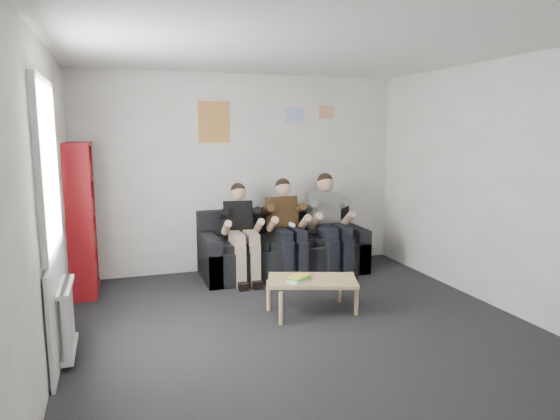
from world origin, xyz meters
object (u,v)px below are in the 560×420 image
sofa (282,250)px  person_left (242,233)px  bookshelf (83,219)px  coffee_table (312,283)px  person_middle (287,228)px  person_right (330,224)px

sofa → person_left: 0.73m
bookshelf → coffee_table: bookshelf is taller
sofa → coffee_table: size_ratio=2.36×
coffee_table → person_middle: size_ratio=0.72×
coffee_table → bookshelf: bearing=146.9°
person_middle → person_right: bearing=-8.0°
sofa → person_middle: bearing=-90.0°
coffee_table → person_right: (0.81, 1.36, 0.34)m
sofa → person_middle: person_middle is taller
person_middle → person_left: bearing=171.9°
sofa → person_left: bearing=-162.3°
sofa → bookshelf: bearing=-179.0°
bookshelf → person_middle: (2.52, -0.16, -0.25)m
sofa → person_right: person_right is taller
person_middle → person_right: (0.62, -0.00, 0.02)m
sofa → coffee_table: bearing=-97.0°
sofa → person_left: person_left is taller
sofa → person_left: (-0.62, -0.20, 0.33)m
bookshelf → person_middle: size_ratio=1.38×
coffee_table → sofa: bearing=83.0°
person_right → person_left: bearing=179.2°
bookshelf → person_left: (1.91, -0.15, -0.26)m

